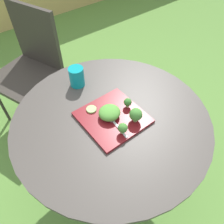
{
  "coord_description": "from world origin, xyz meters",
  "views": [
    {
      "loc": [
        -0.41,
        -0.53,
        1.51
      ],
      "look_at": [
        0.0,
        -0.0,
        0.75
      ],
      "focal_mm": 35.36,
      "sensor_mm": 36.0,
      "label": 1
    }
  ],
  "objects_px": {
    "drinking_glass": "(77,77)",
    "salad_plate": "(113,117)",
    "patio_chair": "(30,61)",
    "fork": "(115,123)"
  },
  "relations": [
    {
      "from": "drinking_glass",
      "to": "salad_plate",
      "type": "bearing_deg",
      "value": -90.39
    },
    {
      "from": "patio_chair",
      "to": "fork",
      "type": "distance_m",
      "value": 1.01
    },
    {
      "from": "patio_chair",
      "to": "drinking_glass",
      "type": "height_order",
      "value": "patio_chair"
    },
    {
      "from": "patio_chair",
      "to": "fork",
      "type": "bearing_deg",
      "value": -88.48
    },
    {
      "from": "drinking_glass",
      "to": "patio_chair",
      "type": "bearing_deg",
      "value": 94.26
    },
    {
      "from": "drinking_glass",
      "to": "fork",
      "type": "xyz_separation_m",
      "value": [
        -0.02,
        -0.35,
        -0.03
      ]
    },
    {
      "from": "patio_chair",
      "to": "salad_plate",
      "type": "bearing_deg",
      "value": -87.25
    },
    {
      "from": "patio_chair",
      "to": "drinking_glass",
      "type": "relative_size",
      "value": 8.46
    },
    {
      "from": "drinking_glass",
      "to": "fork",
      "type": "bearing_deg",
      "value": -93.48
    },
    {
      "from": "patio_chair",
      "to": "drinking_glass",
      "type": "distance_m",
      "value": 0.68
    }
  ]
}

